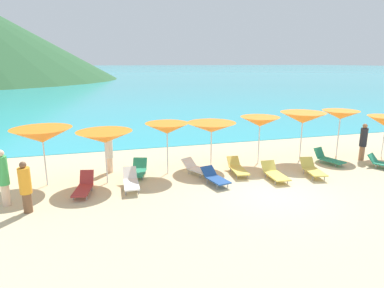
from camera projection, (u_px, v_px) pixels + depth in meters
ground_plane at (195, 139)px, 21.37m from camera, size 50.00×100.00×0.30m
ocean_water at (105, 69)px, 224.72m from camera, size 650.00×440.00×0.02m
umbrella_0 at (42, 135)px, 12.44m from camera, size 2.34×2.34×2.26m
umbrella_1 at (105, 137)px, 12.72m from camera, size 2.22×2.22×2.09m
umbrella_2 at (167, 129)px, 13.83m from camera, size 1.84×1.84×2.19m
umbrella_3 at (211, 127)px, 14.85m from camera, size 2.32×2.32×2.03m
umbrella_4 at (260, 122)px, 15.26m from camera, size 1.85×1.85×2.21m
umbrella_5 at (303, 118)px, 15.67m from camera, size 2.12×2.12×2.35m
umbrella_6 at (341, 115)px, 16.45m from camera, size 1.95×1.95×2.32m
lounge_chair_0 at (215, 177)px, 12.97m from camera, size 0.86×1.52×0.56m
lounge_chair_1 at (328, 158)px, 15.59m from camera, size 0.92×1.54×0.66m
lounge_chair_2 at (312, 169)px, 13.93m from camera, size 0.83×1.60×0.63m
lounge_chair_3 at (237, 168)px, 14.17m from camera, size 0.70×1.72×0.57m
lounge_chair_4 at (138, 170)px, 13.96m from camera, size 1.00×1.54×0.61m
lounge_chair_5 at (384, 163)px, 14.88m from camera, size 1.13×1.47×0.58m
lounge_chair_6 at (84, 186)px, 12.04m from camera, size 0.80×1.55×0.70m
lounge_chair_7 at (275, 173)px, 13.51m from camera, size 0.68×1.58×0.60m
lounge_chair_8 at (196, 168)px, 14.15m from camera, size 1.13×1.51×0.57m
lounge_chair_9 at (131, 181)px, 12.50m from camera, size 0.59×1.65×0.64m
beachgoer_0 at (109, 152)px, 14.22m from camera, size 0.32×0.32×1.72m
beachgoer_1 at (3, 176)px, 10.85m from camera, size 0.34×0.34×1.92m
beachgoer_2 at (363, 141)px, 16.00m from camera, size 0.33×0.33×1.80m
beachgoer_3 at (25, 186)px, 10.39m from camera, size 0.36×0.36×1.68m
cruise_ship at (21, 58)px, 244.21m from camera, size 41.42×11.17×19.25m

